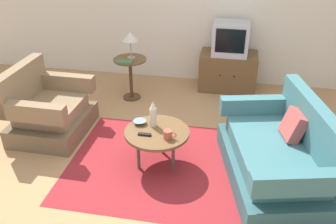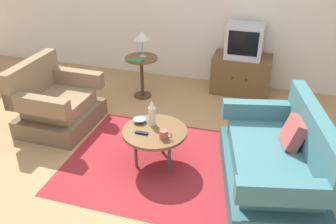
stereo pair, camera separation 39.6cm
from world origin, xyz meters
name	(u,v)px [view 2 (the right image)]	position (x,y,z in m)	size (l,w,h in m)	color
ground_plane	(154,162)	(0.00, 0.00, 0.00)	(16.00, 16.00, 0.00)	#AD7F51
area_rug	(155,163)	(0.02, -0.01, 0.00)	(2.00, 1.77, 0.00)	maroon
armchair	(56,105)	(-1.50, 0.42, 0.30)	(0.86, 1.01, 0.88)	brown
couch	(276,163)	(1.32, -0.01, 0.29)	(1.22, 1.70, 0.88)	#325C60
coffee_table	(155,133)	(0.02, -0.01, 0.41)	(0.71, 0.71, 0.44)	brown
side_table	(142,69)	(-0.72, 1.56, 0.46)	(0.49, 0.49, 0.64)	brown
tv_stand	(241,74)	(0.71, 2.17, 0.30)	(0.89, 0.52, 0.59)	brown
television	(245,41)	(0.71, 2.15, 0.84)	(0.54, 0.45, 0.49)	#B7B7BC
table_lamp	(142,36)	(-0.70, 1.58, 0.96)	(0.24, 0.24, 0.39)	#9E937A
vase	(152,113)	(-0.04, 0.10, 0.59)	(0.08, 0.08, 0.30)	beige
mug	(164,134)	(0.17, -0.13, 0.49)	(0.14, 0.09, 0.10)	#B74C3D
bowl	(139,121)	(-0.20, 0.11, 0.46)	(0.15, 0.15, 0.04)	slate
tv_remote_dark	(142,133)	(-0.09, -0.11, 0.45)	(0.14, 0.04, 0.02)	black
book	(135,60)	(-0.74, 1.38, 0.66)	(0.23, 0.15, 0.03)	#3D663D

